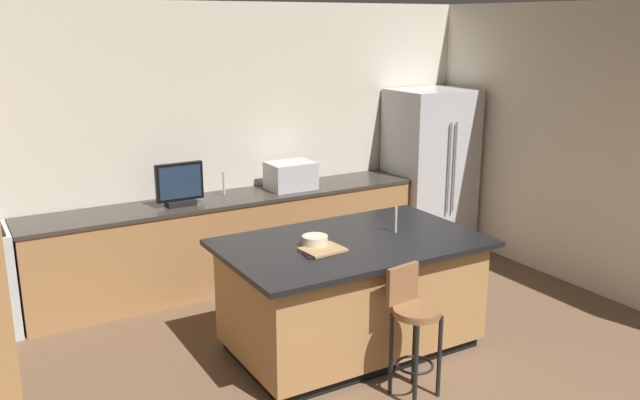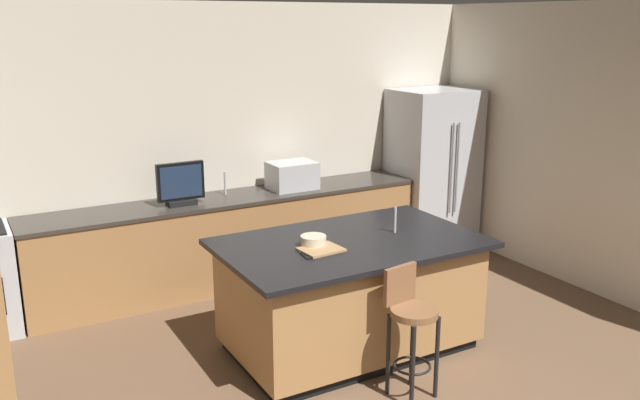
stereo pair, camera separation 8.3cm
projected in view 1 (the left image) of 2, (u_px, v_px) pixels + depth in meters
The scene contains 13 objects.
wall_back at pixel (220, 143), 6.96m from camera, with size 6.46×0.12×2.83m, color beige.
wall_right at pixel (594, 150), 6.57m from camera, with size 0.12×4.87×2.83m, color beige.
counter_back at pixel (232, 241), 6.86m from camera, with size 4.09×0.62×0.93m.
kitchen_island at pixel (351, 294), 5.48m from camera, with size 2.09×1.29×0.94m.
refrigerator at pixel (430, 170), 7.91m from camera, with size 0.93×0.77×1.89m.
microwave at pixel (291, 176), 7.04m from camera, with size 0.48×0.36×0.28m, color #B7BABF.
tv_monitor at pixel (180, 186), 6.38m from camera, with size 0.46×0.16×0.42m.
sink_faucet_back at pixel (224, 184), 6.78m from camera, with size 0.02×0.02×0.24m, color #B2B2B7.
sink_faucet_island at pixel (396, 220), 5.55m from camera, with size 0.02×0.02×0.22m, color #B2B2B7.
bar_stool_center at pixel (413, 321), 4.77m from camera, with size 0.34×0.36×0.96m.
fruit_bowl at pixel (315, 241), 5.22m from camera, with size 0.20×0.20×0.09m, color beige.
cell_phone at pixel (309, 255), 5.01m from camera, with size 0.07×0.15×0.01m, color black.
cutting_board at pixel (323, 249), 5.13m from camera, with size 0.31×0.25×0.02m, color #A87F51.
Camera 1 is at (-2.57, -1.99, 2.65)m, focal length 37.56 mm.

